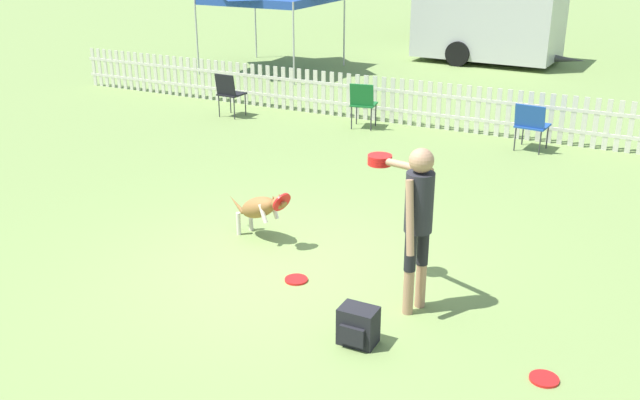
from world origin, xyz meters
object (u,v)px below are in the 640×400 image
(handler_person, at_px, (415,208))
(backpack_on_grass, at_px, (358,326))
(frisbee_near_dog, at_px, (296,280))
(folding_chair_blue_left, at_px, (229,91))
(folding_chair_green_right, at_px, (363,101))
(leaping_dog, at_px, (260,208))
(folding_chair_center, at_px, (531,123))
(equipment_trailer, at_px, (489,19))
(frisbee_near_handler, at_px, (544,379))

(handler_person, xyz_separation_m, backpack_on_grass, (-0.20, -0.87, -0.92))
(frisbee_near_dog, xyz_separation_m, folding_chair_blue_left, (-4.68, 5.68, 0.53))
(folding_chair_green_right, bearing_deg, leaping_dog, 90.55)
(frisbee_near_dog, distance_m, folding_chair_center, 6.25)
(frisbee_near_dog, relative_size, equipment_trailer, 0.05)
(handler_person, height_order, leaping_dog, handler_person)
(frisbee_near_dog, bearing_deg, leaping_dog, 140.49)
(folding_chair_blue_left, bearing_deg, folding_chair_green_right, -168.07)
(frisbee_near_dog, xyz_separation_m, equipment_trailer, (-1.65, 14.29, 1.17))
(backpack_on_grass, bearing_deg, folding_chair_green_right, 113.53)
(backpack_on_grass, xyz_separation_m, folding_chair_blue_left, (-5.80, 6.52, 0.36))
(leaping_dog, distance_m, frisbee_near_dog, 1.28)
(folding_chair_blue_left, distance_m, folding_chair_center, 5.97)
(folding_chair_blue_left, distance_m, folding_chair_green_right, 2.81)
(frisbee_near_dog, xyz_separation_m, folding_chair_green_right, (-1.90, 6.10, 0.53))
(folding_chair_center, bearing_deg, backpack_on_grass, 94.12)
(folding_chair_blue_left, height_order, folding_chair_center, folding_chair_blue_left)
(frisbee_near_handler, xyz_separation_m, folding_chair_center, (-1.54, 6.74, 0.49))
(frisbee_near_handler, bearing_deg, folding_chair_center, 102.87)
(leaping_dog, xyz_separation_m, folding_chair_blue_left, (-3.74, 4.91, 0.11))
(equipment_trailer, bearing_deg, frisbee_near_handler, -71.01)
(handler_person, relative_size, frisbee_near_handler, 6.73)
(handler_person, height_order, frisbee_near_dog, handler_person)
(frisbee_near_dog, height_order, folding_chair_green_right, folding_chair_green_right)
(equipment_trailer, bearing_deg, backpack_on_grass, -77.27)
(folding_chair_blue_left, relative_size, folding_chair_green_right, 1.00)
(frisbee_near_handler, distance_m, folding_chair_green_right, 8.25)
(equipment_trailer, bearing_deg, leaping_dog, -84.63)
(leaping_dog, height_order, equipment_trailer, equipment_trailer)
(folding_chair_blue_left, height_order, folding_chair_green_right, folding_chair_blue_left)
(folding_chair_center, relative_size, folding_chair_green_right, 0.94)
(handler_person, bearing_deg, leaping_dog, 90.38)
(folding_chair_center, bearing_deg, frisbee_near_dog, 83.52)
(frisbee_near_handler, distance_m, folding_chair_blue_left, 9.82)
(frisbee_near_handler, xyz_separation_m, folding_chair_green_right, (-4.72, 6.74, 0.53))
(frisbee_near_dog, bearing_deg, equipment_trailer, 96.57)
(leaping_dog, bearing_deg, folding_chair_center, 175.94)
(leaping_dog, bearing_deg, frisbee_near_handler, 87.87)
(frisbee_near_handler, bearing_deg, folding_chair_blue_left, 139.88)
(leaping_dog, height_order, folding_chair_green_right, folding_chair_green_right)
(handler_person, relative_size, folding_chair_blue_left, 1.92)
(backpack_on_grass, xyz_separation_m, folding_chair_center, (0.15, 6.94, 0.32))
(frisbee_near_handler, distance_m, folding_chair_center, 6.93)
(backpack_on_grass, bearing_deg, leaping_dog, 141.99)
(frisbee_near_dog, distance_m, folding_chair_green_right, 6.41)
(leaping_dog, distance_m, folding_chair_green_right, 5.42)
(leaping_dog, relative_size, folding_chair_green_right, 1.21)
(handler_person, height_order, folding_chair_blue_left, handler_person)
(frisbee_near_handler, height_order, folding_chair_green_right, folding_chair_green_right)
(handler_person, xyz_separation_m, folding_chair_green_right, (-3.23, 6.07, -0.56))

